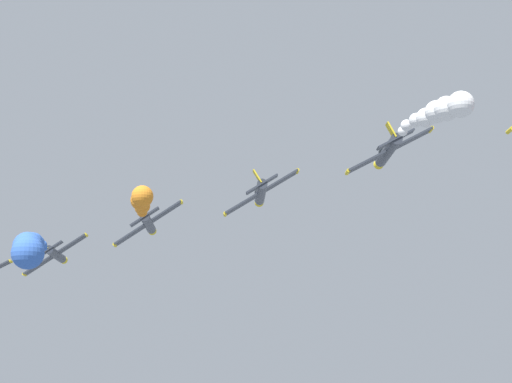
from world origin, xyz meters
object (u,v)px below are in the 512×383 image
Objects in this scene: airplane_left_inner at (56,254)px; airplane_left_outer at (261,193)px; airplane_right_inner at (148,223)px; airplane_right_outer at (388,151)px.

airplane_left_outer reaches higher than airplane_left_inner.
airplane_right_inner is at bearing -41.09° from airplane_left_inner.
airplane_right_outer reaches higher than airplane_right_inner.
airplane_left_inner is at bearing 138.91° from airplane_right_inner.
airplane_left_outer is (25.80, -19.61, 4.24)m from airplane_left_inner.
airplane_left_inner is 1.00× the size of airplane_left_outer.
airplane_left_outer is at bearing -37.24° from airplane_left_inner.
airplane_right_outer is (37.70, -31.55, 5.96)m from airplane_left_inner.
airplane_right_inner is 1.00× the size of airplane_left_outer.
airplane_left_inner is 49.52m from airplane_right_outer.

